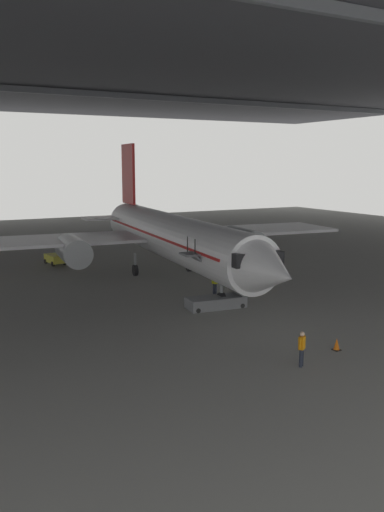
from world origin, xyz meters
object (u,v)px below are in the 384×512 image
traffic_cone_orange (337,344)px  baggage_tug (55,259)px  crew_worker_near_nose (302,347)px  crew_worker_by_stairs (215,282)px  airplane_main (170,236)px  boarding_stairs (215,297)px

traffic_cone_orange → baggage_tug: 29.68m
crew_worker_near_nose → crew_worker_by_stairs: size_ratio=0.96×
baggage_tug → crew_worker_near_nose: bearing=-83.2°
crew_worker_by_stairs → baggage_tug: bearing=112.0°
airplane_main → boarding_stairs: bearing=-98.8°
boarding_stairs → crew_worker_near_nose: boarding_stairs is taller
airplane_main → boarding_stairs: (-1.45, -9.38, -2.60)m
airplane_main → boarding_stairs: airplane_main is taller
crew_worker_by_stairs → airplane_main: bearing=91.2°
boarding_stairs → crew_worker_near_nose: bearing=-98.9°
airplane_main → baggage_tug: (-6.62, 10.11, -2.80)m
airplane_main → baggage_tug: size_ratio=14.42×
airplane_main → crew_worker_near_nose: 20.13m
airplane_main → crew_worker_by_stairs: 7.05m
crew_worker_by_stairs → baggage_tug: 18.07m
traffic_cone_orange → crew_worker_by_stairs: bearing=88.5°
airplane_main → boarding_stairs: 9.84m
boarding_stairs → traffic_cone_orange: bearing=-82.4°
airplane_main → crew_worker_by_stairs: size_ratio=20.28×
airplane_main → crew_worker_near_nose: size_ratio=21.10×
boarding_stairs → airplane_main: bearing=81.2°
traffic_cone_orange → boarding_stairs: bearing=97.6°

